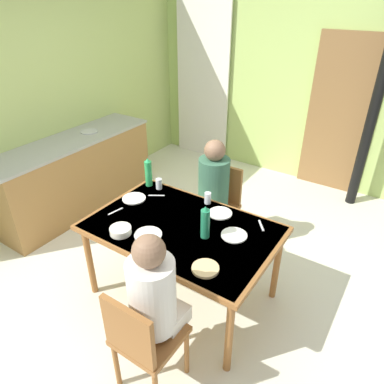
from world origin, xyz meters
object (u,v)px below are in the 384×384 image
(chair_near_diner, at_px, (142,339))
(chair_far_diner, at_px, (219,202))
(dining_table, at_px, (182,233))
(person_far_diner, at_px, (213,183))
(kitchen_counter, at_px, (75,174))
(water_bottle_green_far, at_px, (148,173))
(serving_bowl_center, at_px, (121,230))
(water_bottle_green_near, at_px, (205,223))
(person_near_diner, at_px, (154,293))

(chair_near_diner, height_order, chair_far_diner, same)
(dining_table, relative_size, person_far_diner, 1.97)
(dining_table, bearing_deg, kitchen_counter, 165.42)
(dining_table, height_order, chair_near_diner, chair_near_diner)
(water_bottle_green_far, relative_size, serving_bowl_center, 1.70)
(kitchen_counter, xyz_separation_m, serving_bowl_center, (1.61, -0.85, 0.32))
(dining_table, xyz_separation_m, chair_far_diner, (-0.13, 0.85, -0.18))
(dining_table, relative_size, chair_far_diner, 1.74)
(kitchen_counter, bearing_deg, dining_table, -14.58)
(kitchen_counter, xyz_separation_m, person_far_diner, (1.82, 0.20, 0.33))
(chair_far_diner, relative_size, water_bottle_green_near, 3.16)
(dining_table, bearing_deg, chair_near_diner, -71.17)
(person_far_diner, bearing_deg, chair_near_diner, 105.08)
(dining_table, height_order, chair_far_diner, chair_far_diner)
(serving_bowl_center, bearing_deg, chair_near_diner, -38.67)
(serving_bowl_center, bearing_deg, person_near_diner, -30.32)
(kitchen_counter, height_order, dining_table, kitchen_counter)
(dining_table, distance_m, chair_near_diner, 0.91)
(chair_near_diner, height_order, person_far_diner, person_far_diner)
(kitchen_counter, xyz_separation_m, person_near_diner, (2.24, -1.22, 0.33))
(person_far_diner, xyz_separation_m, serving_bowl_center, (-0.21, -1.05, -0.01))
(kitchen_counter, height_order, chair_near_diner, kitchen_counter)
(chair_near_diner, bearing_deg, serving_bowl_center, 141.33)
(person_far_diner, distance_m, water_bottle_green_near, 0.81)
(water_bottle_green_near, distance_m, water_bottle_green_far, 0.97)
(dining_table, xyz_separation_m, serving_bowl_center, (-0.34, -0.34, 0.09))
(kitchen_counter, height_order, water_bottle_green_far, water_bottle_green_far)
(water_bottle_green_near, xyz_separation_m, water_bottle_green_far, (-0.89, 0.40, 0.01))
(kitchen_counter, bearing_deg, person_near_diner, -28.54)
(kitchen_counter, relative_size, person_near_diner, 2.68)
(chair_near_diner, relative_size, person_near_diner, 1.13)
(kitchen_counter, distance_m, chair_near_diner, 2.62)
(chair_far_diner, xyz_separation_m, serving_bowl_center, (-0.21, -1.19, 0.27))
(dining_table, height_order, serving_bowl_center, serving_bowl_center)
(chair_far_diner, relative_size, person_near_diner, 1.13)
(chair_near_diner, height_order, water_bottle_green_far, water_bottle_green_far)
(dining_table, distance_m, person_far_diner, 0.73)
(dining_table, height_order, water_bottle_green_near, water_bottle_green_near)
(chair_far_diner, height_order, person_far_diner, person_far_diner)
(water_bottle_green_near, height_order, water_bottle_green_far, water_bottle_green_far)
(serving_bowl_center, bearing_deg, chair_far_diner, 79.80)
(chair_far_diner, relative_size, serving_bowl_center, 5.12)
(kitchen_counter, height_order, chair_far_diner, kitchen_counter)
(water_bottle_green_far, bearing_deg, person_far_diner, 31.14)
(chair_far_diner, relative_size, person_far_diner, 1.13)
(chair_far_diner, xyz_separation_m, water_bottle_green_near, (0.36, -0.85, 0.38))
(dining_table, bearing_deg, chair_far_diner, 98.77)
(kitchen_counter, distance_m, water_bottle_green_far, 1.36)
(person_near_diner, distance_m, water_bottle_green_near, 0.71)
(chair_near_diner, bearing_deg, water_bottle_green_far, 127.59)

